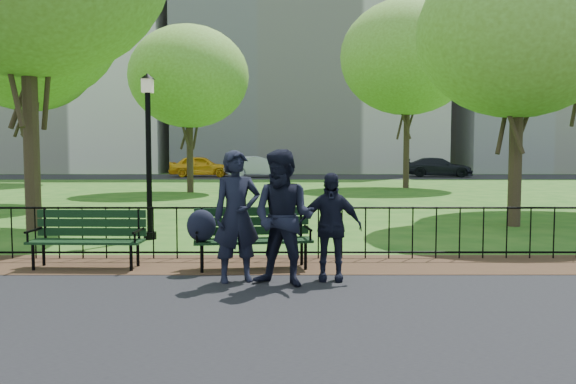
{
  "coord_description": "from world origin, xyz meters",
  "views": [
    {
      "loc": [
        0.07,
        -7.43,
        1.81
      ],
      "look_at": [
        0.08,
        1.5,
        1.18
      ],
      "focal_mm": 35.0,
      "sensor_mm": 36.0,
      "label": 1
    }
  ],
  "objects_px": {
    "taxi": "(201,166)",
    "tree_near_e": "(519,32)",
    "person_left": "(237,216)",
    "tree_far_c": "(189,77)",
    "person_mid": "(284,218)",
    "sedan_dark": "(439,167)",
    "tree_far_e": "(408,57)",
    "park_bench_left_a": "(88,232)",
    "person_right": "(330,227)",
    "tree_far_w": "(28,54)",
    "park_bench_main": "(229,229)",
    "tree_mid_w": "(24,21)",
    "lamppost": "(149,150)",
    "sedan_silver": "(257,167)"
  },
  "relations": [
    {
      "from": "tree_far_e",
      "to": "lamppost",
      "type": "bearing_deg",
      "value": -117.61
    },
    {
      "from": "taxi",
      "to": "tree_near_e",
      "type": "bearing_deg",
      "value": -158.1
    },
    {
      "from": "taxi",
      "to": "sedan_dark",
      "type": "relative_size",
      "value": 0.94
    },
    {
      "from": "park_bench_main",
      "to": "tree_far_w",
      "type": "height_order",
      "value": "tree_far_w"
    },
    {
      "from": "tree_far_c",
      "to": "tree_far_e",
      "type": "height_order",
      "value": "tree_far_e"
    },
    {
      "from": "sedan_silver",
      "to": "sedan_dark",
      "type": "bearing_deg",
      "value": -100.16
    },
    {
      "from": "park_bench_left_a",
      "to": "person_right",
      "type": "height_order",
      "value": "person_right"
    },
    {
      "from": "person_right",
      "to": "park_bench_main",
      "type": "bearing_deg",
      "value": 158.96
    },
    {
      "from": "tree_far_w",
      "to": "person_right",
      "type": "xyz_separation_m",
      "value": [
        15.55,
        -24.9,
        -6.71
      ]
    },
    {
      "from": "tree_far_e",
      "to": "sedan_silver",
      "type": "distance_m",
      "value": 15.73
    },
    {
      "from": "tree_far_e",
      "to": "person_mid",
      "type": "xyz_separation_m",
      "value": [
        -6.17,
        -21.4,
        -5.72
      ]
    },
    {
      "from": "tree_near_e",
      "to": "tree_far_e",
      "type": "height_order",
      "value": "tree_far_e"
    },
    {
      "from": "tree_far_w",
      "to": "sedan_dark",
      "type": "distance_m",
      "value": 28.66
    },
    {
      "from": "tree_near_e",
      "to": "tree_far_e",
      "type": "bearing_deg",
      "value": 87.99
    },
    {
      "from": "park_bench_main",
      "to": "person_right",
      "type": "relative_size",
      "value": 1.27
    },
    {
      "from": "person_left",
      "to": "tree_far_c",
      "type": "bearing_deg",
      "value": 83.34
    },
    {
      "from": "park_bench_main",
      "to": "person_right",
      "type": "height_order",
      "value": "person_right"
    },
    {
      "from": "park_bench_main",
      "to": "person_mid",
      "type": "height_order",
      "value": "person_mid"
    },
    {
      "from": "person_mid",
      "to": "park_bench_left_a",
      "type": "bearing_deg",
      "value": -179.79
    },
    {
      "from": "tree_far_c",
      "to": "tree_far_e",
      "type": "bearing_deg",
      "value": 16.9
    },
    {
      "from": "tree_mid_w",
      "to": "tree_far_c",
      "type": "height_order",
      "value": "tree_mid_w"
    },
    {
      "from": "sedan_dark",
      "to": "sedan_silver",
      "type": "bearing_deg",
      "value": 103.95
    },
    {
      "from": "tree_mid_w",
      "to": "sedan_silver",
      "type": "bearing_deg",
      "value": 72.74
    },
    {
      "from": "person_left",
      "to": "person_right",
      "type": "distance_m",
      "value": 1.31
    },
    {
      "from": "lamppost",
      "to": "person_mid",
      "type": "relative_size",
      "value": 1.87
    },
    {
      "from": "lamppost",
      "to": "person_right",
      "type": "relative_size",
      "value": 2.26
    },
    {
      "from": "tree_near_e",
      "to": "tree_far_w",
      "type": "bearing_deg",
      "value": 137.27
    },
    {
      "from": "tree_far_c",
      "to": "tree_mid_w",
      "type": "bearing_deg",
      "value": -125.1
    },
    {
      "from": "tree_mid_w",
      "to": "person_left",
      "type": "xyz_separation_m",
      "value": [
        8.22,
        -11.59,
        -5.32
      ]
    },
    {
      "from": "lamppost",
      "to": "person_right",
      "type": "distance_m",
      "value": 5.3
    },
    {
      "from": "person_mid",
      "to": "sedan_dark",
      "type": "bearing_deg",
      "value": 93.59
    },
    {
      "from": "park_bench_main",
      "to": "sedan_silver",
      "type": "bearing_deg",
      "value": 84.45
    },
    {
      "from": "lamppost",
      "to": "person_right",
      "type": "bearing_deg",
      "value": -47.81
    },
    {
      "from": "person_left",
      "to": "person_right",
      "type": "relative_size",
      "value": 1.2
    },
    {
      "from": "person_left",
      "to": "person_mid",
      "type": "xyz_separation_m",
      "value": [
        0.65,
        -0.24,
        0.01
      ]
    },
    {
      "from": "tree_mid_w",
      "to": "tree_far_w",
      "type": "relative_size",
      "value": 0.83
    },
    {
      "from": "tree_mid_w",
      "to": "person_right",
      "type": "distance_m",
      "value": 15.9
    },
    {
      "from": "tree_mid_w",
      "to": "tree_far_e",
      "type": "height_order",
      "value": "tree_far_e"
    },
    {
      "from": "tree_far_c",
      "to": "person_right",
      "type": "bearing_deg",
      "value": -74.2
    },
    {
      "from": "park_bench_left_a",
      "to": "lamppost",
      "type": "xyz_separation_m",
      "value": [
        0.23,
        2.95,
        1.31
      ]
    },
    {
      "from": "tree_far_c",
      "to": "tree_near_e",
      "type": "bearing_deg",
      "value": -49.89
    },
    {
      "from": "person_left",
      "to": "taxi",
      "type": "bearing_deg",
      "value": 81.09
    },
    {
      "from": "person_mid",
      "to": "tree_far_w",
      "type": "bearing_deg",
      "value": 142.41
    },
    {
      "from": "tree_far_e",
      "to": "taxi",
      "type": "relative_size",
      "value": 2.05
    },
    {
      "from": "taxi",
      "to": "person_mid",
      "type": "bearing_deg",
      "value": -170.68
    },
    {
      "from": "person_right",
      "to": "tree_far_c",
      "type": "bearing_deg",
      "value": 109.72
    },
    {
      "from": "sedan_silver",
      "to": "tree_near_e",
      "type": "bearing_deg",
      "value": -178.73
    },
    {
      "from": "tree_near_e",
      "to": "tree_far_e",
      "type": "xyz_separation_m",
      "value": [
        0.53,
        15.14,
        1.93
      ]
    },
    {
      "from": "person_mid",
      "to": "tree_mid_w",
      "type": "bearing_deg",
      "value": 148.71
    },
    {
      "from": "tree_far_c",
      "to": "person_right",
      "type": "height_order",
      "value": "tree_far_c"
    }
  ]
}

